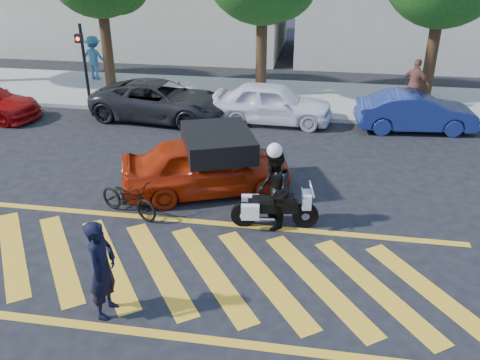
% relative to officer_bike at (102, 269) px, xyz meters
% --- Properties ---
extents(ground, '(90.00, 90.00, 0.00)m').
position_rel_officer_bike_xyz_m(ground, '(1.08, 1.49, -0.95)').
color(ground, black).
rests_on(ground, ground).
extents(sidewalk, '(60.00, 5.00, 0.15)m').
position_rel_officer_bike_xyz_m(sidewalk, '(1.08, 13.49, -0.88)').
color(sidewalk, '#9E998E').
rests_on(sidewalk, ground).
extents(crosswalk, '(12.33, 4.00, 0.01)m').
position_rel_officer_bike_xyz_m(crosswalk, '(1.05, 1.49, -0.95)').
color(crosswalk, gold).
rests_on(crosswalk, ground).
extents(signal_pole, '(0.28, 0.43, 3.20)m').
position_rel_officer_bike_xyz_m(signal_pole, '(-5.42, 11.23, 0.97)').
color(signal_pole, black).
rests_on(signal_pole, ground).
extents(officer_bike, '(0.49, 0.71, 1.91)m').
position_rel_officer_bike_xyz_m(officer_bike, '(0.00, 0.00, 0.00)').
color(officer_bike, black).
rests_on(officer_bike, ground).
extents(bicycle, '(1.84, 1.25, 0.91)m').
position_rel_officer_bike_xyz_m(bicycle, '(-0.87, 3.46, -0.50)').
color(bicycle, black).
rests_on(bicycle, ground).
extents(police_motorcycle, '(2.05, 0.73, 0.90)m').
position_rel_officer_bike_xyz_m(police_motorcycle, '(2.66, 3.49, -0.46)').
color(police_motorcycle, black).
rests_on(police_motorcycle, ground).
extents(officer_moto, '(0.86, 1.04, 1.94)m').
position_rel_officer_bike_xyz_m(officer_moto, '(2.65, 3.49, 0.02)').
color(officer_moto, black).
rests_on(officer_moto, ground).
extents(red_convertible, '(4.75, 3.26, 1.50)m').
position_rel_officer_bike_xyz_m(red_convertible, '(0.74, 4.99, -0.20)').
color(red_convertible, '#A82207').
rests_on(red_convertible, ground).
extents(parked_mid_left, '(5.24, 2.86, 1.39)m').
position_rel_officer_bike_xyz_m(parked_mid_left, '(-2.22, 10.41, -0.26)').
color(parked_mid_left, black).
rests_on(parked_mid_left, ground).
extents(parked_mid_right, '(4.31, 1.83, 1.45)m').
position_rel_officer_bike_xyz_m(parked_mid_right, '(1.86, 10.69, -0.23)').
color(parked_mid_right, white).
rests_on(parked_mid_right, ground).
extents(parked_right, '(4.16, 1.81, 1.33)m').
position_rel_officer_bike_xyz_m(parked_right, '(6.83, 10.69, -0.29)').
color(parked_right, navy).
rests_on(parked_right, ground).
extents(pedestrian_left, '(1.30, 0.81, 1.94)m').
position_rel_officer_bike_xyz_m(pedestrian_left, '(-6.67, 14.79, 0.16)').
color(pedestrian_left, teal).
rests_on(pedestrian_left, sidewalk).
extents(pedestrian_right, '(1.17, 1.02, 1.89)m').
position_rel_officer_bike_xyz_m(pedestrian_right, '(7.03, 12.73, 0.14)').
color(pedestrian_right, brown).
rests_on(pedestrian_right, sidewalk).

